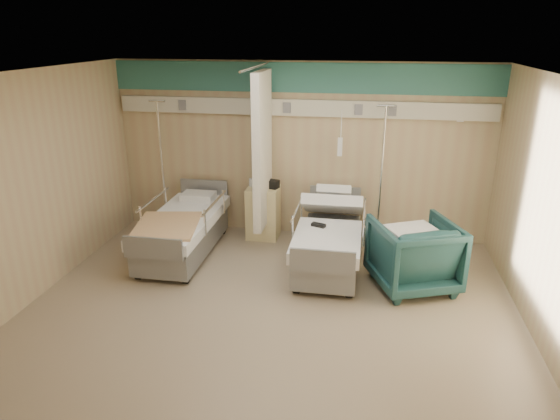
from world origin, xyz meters
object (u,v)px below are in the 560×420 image
object	(u,v)px
bedside_cabinet	(263,212)
visitor_armchair	(413,254)
iv_stand_left	(166,207)
bed_left	(183,235)
iv_stand_right	(378,217)
bed_right	(329,246)

from	to	relation	value
bedside_cabinet	visitor_armchair	world-z (taller)	visitor_armchair
iv_stand_left	visitor_armchair	bearing A→B (deg)	-17.36
bedside_cabinet	visitor_armchair	bearing A→B (deg)	-30.23
bed_left	iv_stand_right	distance (m)	3.05
bed_left	visitor_armchair	distance (m)	3.37
bed_left	visitor_armchair	xyz separation A→B (m)	(3.34, -0.43, 0.15)
bed_right	bed_left	bearing A→B (deg)	180.00
bed_left	bedside_cabinet	distance (m)	1.39
bedside_cabinet	visitor_armchair	xyz separation A→B (m)	(2.29, -1.33, 0.04)
visitor_armchair	iv_stand_left	size ratio (longest dim) A/B	0.46
iv_stand_right	iv_stand_left	world-z (taller)	iv_stand_left
bed_left	iv_stand_left	distance (m)	1.00
bed_left	bed_right	bearing A→B (deg)	0.00
bedside_cabinet	iv_stand_right	world-z (taller)	iv_stand_right
bed_left	visitor_armchair	world-z (taller)	visitor_armchair
bed_left	visitor_armchair	bearing A→B (deg)	-7.41
visitor_armchair	iv_stand_left	distance (m)	4.12
bed_right	iv_stand_right	xyz separation A→B (m)	(0.70, 0.94, 0.14)
bedside_cabinet	bed_right	bearing A→B (deg)	-38.05
bedside_cabinet	bed_left	bearing A→B (deg)	-139.40
bed_right	visitor_armchair	size ratio (longest dim) A/B	2.11
iv_stand_left	iv_stand_right	bearing A→B (deg)	2.35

